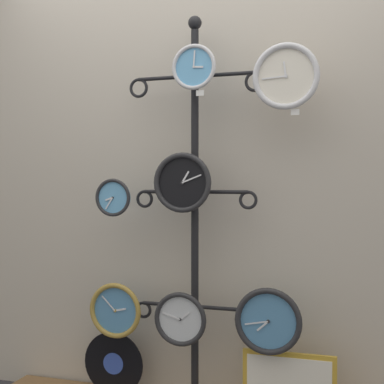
{
  "coord_description": "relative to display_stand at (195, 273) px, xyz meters",
  "views": [
    {
      "loc": [
        0.81,
        -2.24,
        1.23
      ],
      "look_at": [
        0.0,
        0.36,
        1.18
      ],
      "focal_mm": 50.0,
      "sensor_mm": 36.0,
      "label": 1
    }
  ],
  "objects": [
    {
      "name": "shop_wall",
      "position": [
        0.0,
        0.16,
        0.64
      ],
      "size": [
        4.4,
        0.04,
        2.8
      ],
      "color": "#BCB2A3",
      "rests_on": "ground_plane"
    },
    {
      "name": "display_stand",
      "position": [
        0.0,
        0.0,
        0.0
      ],
      "size": [
        0.73,
        0.36,
        2.08
      ],
      "color": "black",
      "rests_on": "ground_plane"
    },
    {
      "name": "clock_top_center",
      "position": [
        0.03,
        -0.1,
        1.04
      ],
      "size": [
        0.23,
        0.04,
        0.23
      ],
      "color": "#60A8DB"
    },
    {
      "name": "clock_top_right",
      "position": [
        0.48,
        -0.09,
        0.97
      ],
      "size": [
        0.32,
        0.04,
        0.32
      ],
      "color": "silver"
    },
    {
      "name": "clock_middle_left",
      "position": [
        -0.42,
        -0.09,
        0.39
      ],
      "size": [
        0.2,
        0.04,
        0.2
      ],
      "color": "#60A8DB"
    },
    {
      "name": "clock_middle_center",
      "position": [
        -0.04,
        -0.09,
        0.47
      ],
      "size": [
        0.31,
        0.04,
        0.31
      ],
      "color": "black"
    },
    {
      "name": "clock_bottom_left",
      "position": [
        -0.41,
        -0.08,
        -0.21
      ],
      "size": [
        0.29,
        0.04,
        0.29
      ],
      "color": "#4C84B2"
    },
    {
      "name": "clock_bottom_center",
      "position": [
        -0.04,
        -0.11,
        -0.22
      ],
      "size": [
        0.27,
        0.04,
        0.27
      ],
      "color": "silver"
    },
    {
      "name": "clock_bottom_right",
      "position": [
        0.4,
        -0.12,
        -0.19
      ],
      "size": [
        0.32,
        0.04,
        0.32
      ],
      "color": "#4C84B2"
    },
    {
      "name": "vinyl_record",
      "position": [
        -0.47,
        -0.0,
        -0.52
      ],
      "size": [
        0.35,
        0.01,
        0.35
      ],
      "color": "black",
      "rests_on": "low_shelf"
    },
    {
      "name": "price_tag_upper",
      "position": [
        0.06,
        -0.1,
        0.91
      ],
      "size": [
        0.04,
        0.0,
        0.03
      ],
      "color": "white"
    },
    {
      "name": "price_tag_mid",
      "position": [
        0.52,
        -0.09,
        0.8
      ],
      "size": [
        0.04,
        0.0,
        0.03
      ],
      "color": "white"
    }
  ]
}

